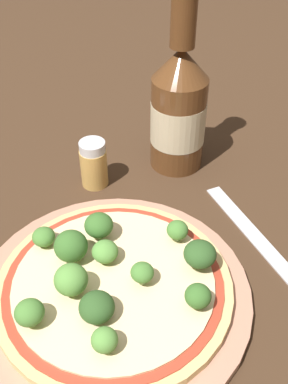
{
  "coord_description": "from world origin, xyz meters",
  "views": [
    {
      "loc": [
        -0.19,
        -0.24,
        0.37
      ],
      "look_at": [
        0.07,
        0.02,
        0.06
      ],
      "focal_mm": 42.0,
      "sensor_mm": 36.0,
      "label": 1
    }
  ],
  "objects_px": {
    "pizza": "(114,285)",
    "fork": "(257,238)",
    "pepper_shaker": "(94,164)",
    "beer_bottle": "(179,108)"
  },
  "relations": [
    {
      "from": "pizza",
      "to": "fork",
      "type": "bearing_deg",
      "value": -18.3
    },
    {
      "from": "pepper_shaker",
      "to": "fork",
      "type": "bearing_deg",
      "value": -72.8
    },
    {
      "from": "pizza",
      "to": "pepper_shaker",
      "type": "distance_m",
      "value": 0.19
    },
    {
      "from": "pepper_shaker",
      "to": "fork",
      "type": "xyz_separation_m",
      "value": [
        0.06,
        -0.21,
        -0.03
      ]
    },
    {
      "from": "fork",
      "to": "beer_bottle",
      "type": "bearing_deg",
      "value": 5.48
    },
    {
      "from": "pizza",
      "to": "fork",
      "type": "distance_m",
      "value": 0.18
    },
    {
      "from": "pizza",
      "to": "beer_bottle",
      "type": "relative_size",
      "value": 0.98
    },
    {
      "from": "pepper_shaker",
      "to": "pizza",
      "type": "bearing_deg",
      "value": -124.1
    },
    {
      "from": "beer_bottle",
      "to": "pepper_shaker",
      "type": "distance_m",
      "value": 0.13
    },
    {
      "from": "beer_bottle",
      "to": "fork",
      "type": "distance_m",
      "value": 0.19
    }
  ]
}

